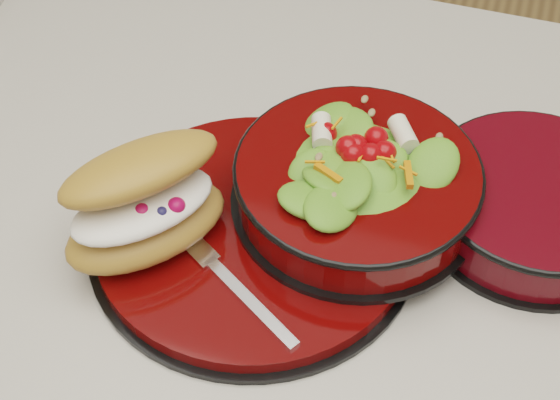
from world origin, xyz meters
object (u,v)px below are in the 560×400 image
(dinner_plate, at_px, (254,232))
(extra_bowl, at_px, (535,202))
(salad_bowl, at_px, (358,176))
(fork, at_px, (235,286))
(croissant, at_px, (146,203))
(island_counter, at_px, (210,371))

(dinner_plate, height_order, extra_bowl, extra_bowl)
(dinner_plate, xyz_separation_m, salad_bowl, (0.08, 0.06, 0.05))
(dinner_plate, height_order, fork, fork)
(croissant, xyz_separation_m, fork, (0.09, -0.03, -0.04))
(salad_bowl, bearing_deg, extra_bowl, 15.39)
(extra_bowl, bearing_deg, island_counter, -175.93)
(salad_bowl, relative_size, fork, 1.77)
(dinner_plate, distance_m, fork, 0.07)
(salad_bowl, bearing_deg, croissant, -149.61)
(extra_bowl, bearing_deg, salad_bowl, -164.61)
(croissant, height_order, extra_bowl, croissant)
(croissant, bearing_deg, island_counter, 50.83)
(island_counter, xyz_separation_m, extra_bowl, (0.36, 0.03, 0.48))
(dinner_plate, distance_m, extra_bowl, 0.27)
(croissant, distance_m, fork, 0.11)
(island_counter, bearing_deg, dinner_plate, -35.63)
(dinner_plate, relative_size, croissant, 1.70)
(island_counter, xyz_separation_m, fork, (0.12, -0.15, 0.47))
(fork, xyz_separation_m, extra_bowl, (0.24, 0.18, 0.01))
(dinner_plate, bearing_deg, croissant, -154.19)
(island_counter, height_order, fork, fork)
(island_counter, relative_size, salad_bowl, 5.16)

